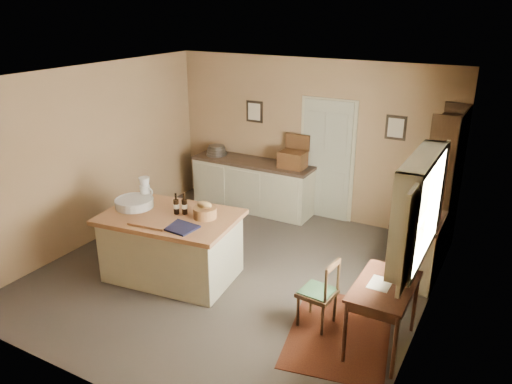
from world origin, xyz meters
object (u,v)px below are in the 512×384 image
(right_cabinet, at_px, (418,245))
(shelving_unit, at_px, (446,185))
(writing_desk, at_px, (384,293))
(sideboard, at_px, (253,183))
(desk_chair, at_px, (317,293))
(work_island, at_px, (171,244))

(right_cabinet, relative_size, shelving_unit, 0.49)
(writing_desk, distance_m, right_cabinet, 1.76)
(sideboard, distance_m, right_cabinet, 3.27)
(desk_chair, xyz_separation_m, shelving_unit, (0.91, 2.51, 0.67))
(writing_desk, bearing_deg, work_island, 177.86)
(right_cabinet, distance_m, shelving_unit, 1.03)
(work_island, xyz_separation_m, right_cabinet, (2.91, 1.64, -0.02))
(shelving_unit, bearing_deg, work_island, -141.56)
(work_island, height_order, right_cabinet, work_island)
(sideboard, bearing_deg, work_island, -85.61)
(sideboard, xyz_separation_m, shelving_unit, (3.27, -0.20, 0.61))
(sideboard, bearing_deg, writing_desk, -41.39)
(writing_desk, xyz_separation_m, shelving_unit, (0.16, 2.55, 0.42))
(writing_desk, height_order, desk_chair, desk_chair)
(work_island, relative_size, right_cabinet, 1.77)
(work_island, relative_size, desk_chair, 2.27)
(right_cabinet, bearing_deg, shelving_unit, 78.89)
(sideboard, distance_m, shelving_unit, 3.33)
(right_cabinet, height_order, shelving_unit, shelving_unit)
(writing_desk, relative_size, right_cabinet, 0.90)
(sideboard, distance_m, writing_desk, 4.16)
(work_island, distance_m, right_cabinet, 3.34)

